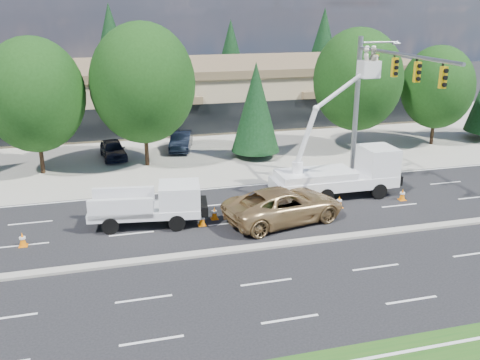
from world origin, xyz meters
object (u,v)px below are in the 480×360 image
object	(u,v)px
utility_pickup	(153,208)
minivan	(284,205)
bucket_truck	(345,166)
signal_mast	(375,89)

from	to	relation	value
utility_pickup	minivan	size ratio (longest dim) A/B	0.92
minivan	bucket_truck	bearing A→B (deg)	-71.58
utility_pickup	minivan	distance (m)	6.79
bucket_truck	signal_mast	bearing A→B (deg)	31.51
minivan	utility_pickup	bearing A→B (deg)	66.60
signal_mast	bucket_truck	world-z (taller)	signal_mast
signal_mast	minivan	bearing A→B (deg)	-149.24
utility_pickup	bucket_truck	xyz separation A→B (m)	(11.39, 1.45, 0.95)
signal_mast	minivan	world-z (taller)	signal_mast
signal_mast	minivan	distance (m)	9.78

